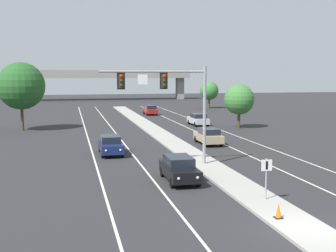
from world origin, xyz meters
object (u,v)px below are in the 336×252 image
Objects in this scene: car_receding_red at (150,110)px; car_oncoming_navy at (111,145)px; car_receding_tan at (208,136)px; traffic_cone_median_nose at (278,211)px; tree_far_left_a at (21,86)px; overhead_signal_mast at (172,94)px; tree_far_right_b at (239,100)px; tree_far_right_a at (209,91)px; car_receding_silver at (198,119)px; car_oncoming_black at (179,169)px; median_sign_post at (266,173)px.

car_oncoming_navy is at bearing -105.58° from car_receding_red.
car_receding_tan is 6.06× the size of traffic_cone_median_nose.
overhead_signal_mast is at bearing -62.31° from tree_far_left_a.
traffic_cone_median_nose is 35.82m from tree_far_right_b.
car_receding_tan is at bearing -107.90° from tree_far_right_a.
car_receding_silver is 0.85× the size of tree_far_right_a.
car_receding_red reaches higher than traffic_cone_median_nose.
car_receding_red is (6.38, 45.44, 0.00)m from car_oncoming_black.
tree_far_right_a is (19.63, 52.10, -1.91)m from overhead_signal_mast.
tree_far_right_b is (13.52, 20.95, -1.78)m from overhead_signal_mast.
median_sign_post is 3.30m from traffic_cone_median_nose.
car_receding_red is 0.85× the size of tree_far_right_a.
overhead_signal_mast is 6.33m from car_oncoming_black.
tree_far_left_a is 1.49× the size of tree_far_right_b.
car_receding_silver is 22.54m from tree_far_left_a.
tree_far_right_b is (7.68, 11.56, 2.76)m from car_receding_tan.
overhead_signal_mast is 1.42× the size of tree_far_right_b.
car_receding_tan is 15.69m from car_receding_silver.
car_oncoming_navy is 22.81m from car_receding_silver.
overhead_signal_mast is at bearing -121.88° from car_receding_tan.
tree_far_right_a is (13.79, 42.72, 2.62)m from car_receding_tan.
median_sign_post is 2.97× the size of traffic_cone_median_nose.
traffic_cone_median_nose is at bearing -80.68° from overhead_signal_mast.
tree_far_right_b is 31.75m from tree_far_right_a.
car_oncoming_black is 0.82× the size of tree_far_right_b.
car_oncoming_black is at bearing -109.62° from tree_far_right_a.
tree_far_right_a is (32.40, 27.78, -1.89)m from tree_far_left_a.
traffic_cone_median_nose is at bearing -72.44° from car_oncoming_navy.
traffic_cone_median_nose is at bearing -93.99° from car_receding_red.
tree_far_left_a reaches higher than median_sign_post.
overhead_signal_mast is 11.95m from car_receding_tan.
car_oncoming_navy is 10.27m from car_receding_tan.
car_receding_red is at bearing 101.86° from car_receding_silver.
tree_far_right_a is at bearing 70.38° from car_oncoming_black.
car_receding_silver is (13.19, 18.61, 0.00)m from car_oncoming_navy.
car_receding_silver is 1.00× the size of car_receding_red.
traffic_cone_median_nose is 0.09× the size of tree_far_left_a.
car_oncoming_black is 0.55× the size of tree_far_left_a.
tree_far_left_a is at bearing -138.08° from car_receding_red.
traffic_cone_median_nose is at bearing -105.09° from tree_far_right_a.
car_receding_red is at bearing 86.64° from median_sign_post.
car_receding_red is at bearing 41.92° from tree_far_left_a.
median_sign_post is at bearing -93.36° from car_receding_red.
car_receding_silver is 0.82× the size of tree_far_right_b.
traffic_cone_median_nose is at bearing -68.20° from tree_far_left_a.
car_oncoming_navy reaches higher than traffic_cone_median_nose.
car_oncoming_navy is 1.00× the size of car_receding_red.
tree_far_right_b is (14.02, 25.33, 2.76)m from car_oncoming_black.
car_oncoming_black and car_receding_red have the same top height.
median_sign_post is 6.48m from car_oncoming_black.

